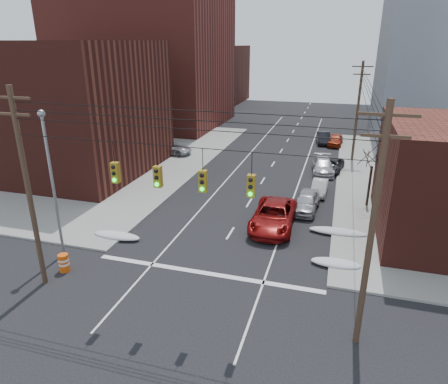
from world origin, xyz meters
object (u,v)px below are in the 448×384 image
Objects in this scene: parked_car_f at (323,138)px; lot_car_d at (135,149)px; parked_car_a at (306,202)px; parked_car_e at (335,140)px; red_pickup at (274,216)px; construction_barrel at (64,262)px; lot_car_b at (172,148)px; parked_car_c at (332,166)px; parked_car_d at (323,166)px; lot_car_a at (137,157)px; lot_car_c at (74,167)px; parked_car_b at (319,187)px.

lot_car_d is at bearing -155.72° from parked_car_f.
parked_car_a is 1.05× the size of parked_car_e.
construction_barrel is (-10.98, -9.53, -0.34)m from red_pickup.
lot_car_b is (-17.21, -11.28, 0.08)m from parked_car_f.
parked_car_c reaches higher than construction_barrel.
lot_car_b is at bearing -61.61° from lot_car_d.
parked_car_a is at bearing -97.56° from parked_car_f.
parked_car_d reaches higher than lot_car_a.
lot_car_c is 8.67m from lot_car_d.
lot_car_b is (-15.18, 16.32, -0.07)m from red_pickup.
parked_car_d is 1.14× the size of parked_car_f.
parked_car_c is 21.32m from lot_car_a.
red_pickup is 8.47m from parked_car_b.
parked_car_a is 0.94× the size of lot_car_b.
red_pickup is at bearing 40.95° from construction_barrel.
parked_car_d reaches higher than parked_car_c.
parked_car_e is (1.60, 23.00, -0.03)m from parked_car_a.
parked_car_d is at bearing -94.45° from parked_car_f.
lot_car_d is (-22.69, -12.28, 0.19)m from parked_car_e.
parked_car_a is at bearing -113.60° from lot_car_d.
construction_barrel is (-13.73, -23.88, -0.20)m from parked_car_d.
lot_car_c is (-24.27, -8.15, 0.13)m from parked_car_d.
lot_car_a is at bearing -148.20° from parked_car_f.
parked_car_c is 1.23m from parked_car_d.
lot_car_c reaches higher than parked_car_c.
lot_car_a is 0.84× the size of lot_car_b.
red_pickup reaches higher than lot_car_b.
parked_car_e is 39.16m from construction_barrel.
lot_car_b reaches higher than parked_car_b.
parked_car_b is at bearing 82.80° from parked_car_a.
construction_barrel is at bearing -140.10° from red_pickup.
lot_car_c is at bearing 166.80° from lot_car_d.
lot_car_b is at bearing 131.88° from red_pickup.
parked_car_e is 32.51m from lot_car_c.
lot_car_a is 6.85m from lot_car_c.
lot_car_a reaches higher than parked_car_b.
parked_car_f is (-0.78, 19.62, 0.14)m from parked_car_b.
lot_car_c reaches higher than parked_car_a.
red_pickup is at bearing -143.43° from lot_car_a.
parked_car_a is 1.23× the size of parked_car_b.
parked_car_a reaches higher than lot_car_b.
parked_car_e is 0.96× the size of parked_car_f.
parked_car_d is 18.04m from lot_car_b.
red_pickup is at bearing -101.76° from parked_car_f.
lot_car_a reaches higher than parked_car_e.
lot_car_b is 11.94m from lot_car_c.
parked_car_f is 0.90× the size of lot_car_c.
parked_car_c is 22.70m from lot_car_d.
lot_car_a is 0.89× the size of lot_car_d.
parked_car_f is at bearing 93.66° from parked_car_b.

